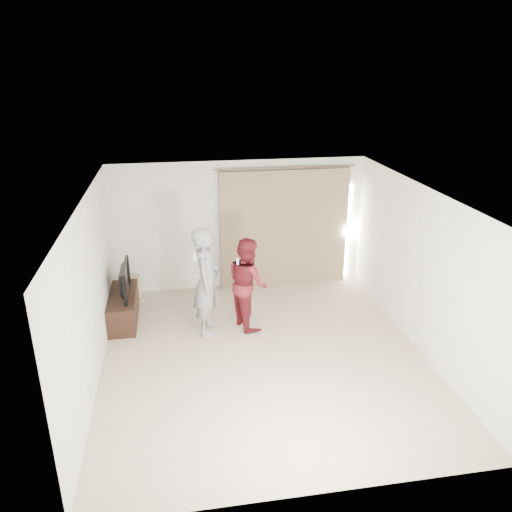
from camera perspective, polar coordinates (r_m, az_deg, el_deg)
The scene contains 10 objects.
floor at distance 8.05m, azimuth 0.93°, elevation -11.38°, with size 5.50×5.50×0.00m, color #BFAD8F.
wall_back at distance 9.97m, azimuth -1.88°, elevation 3.52°, with size 5.00×0.04×2.60m, color white.
wall_left at distance 7.43m, azimuth -18.38°, elevation -4.09°, with size 0.04×5.50×2.60m.
ceiling at distance 6.99m, azimuth 1.06°, elevation 6.84°, with size 5.00×5.50×0.01m, color white.
curtain at distance 10.09m, azimuth 3.34°, elevation 3.14°, with size 2.80×0.11×2.46m.
tv_console at distance 9.25m, azimuth -14.89°, elevation -5.71°, with size 0.46×1.33×0.51m, color black.
tv at distance 9.03m, azimuth -15.21°, elevation -2.68°, with size 0.97×0.13×0.56m, color black.
scratching_post at distance 10.00m, azimuth -13.57°, elevation -3.80°, with size 0.38×0.38×0.50m.
person_man at distance 8.34m, azimuth -5.65°, elevation -2.91°, with size 0.60×0.77×1.88m.
person_woman at distance 8.57m, azimuth -0.97°, elevation -3.08°, with size 0.82×0.93×1.62m.
Camera 1 is at (-1.25, -6.65, 4.36)m, focal length 35.00 mm.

